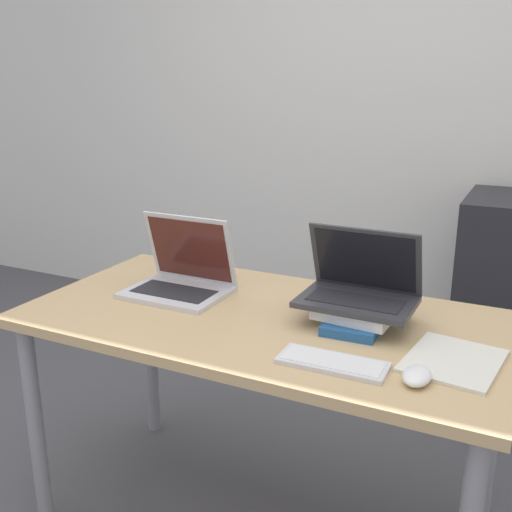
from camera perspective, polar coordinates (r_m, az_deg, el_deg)
wall_back at (r=3.28m, az=14.07°, el=14.84°), size 8.00×0.05×2.70m
desk at (r=1.82m, az=0.67°, el=-8.07°), size 1.42×0.74×0.75m
laptop_left at (r=1.97m, az=-7.16°, el=-2.06°), size 0.32×0.25×0.25m
book_stack at (r=1.74m, az=9.66°, el=-5.44°), size 0.23×0.25×0.06m
laptop_on_books at (r=1.73m, az=9.82°, el=-2.98°), size 0.32×0.22×0.22m
wireless_keyboard at (r=1.50m, az=7.31°, el=-10.04°), size 0.27×0.11×0.01m
mouse at (r=1.46m, az=15.08°, el=-10.94°), size 0.07×0.10×0.03m
notepad at (r=1.58m, az=18.28°, el=-9.46°), size 0.24×0.28×0.01m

